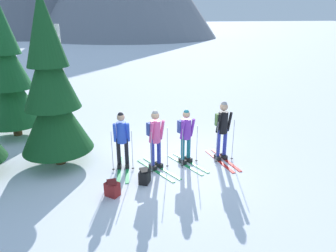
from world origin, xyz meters
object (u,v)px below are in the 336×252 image
at_px(skier_in_purple, 186,134).
at_px(pine_tree_near, 8,74).
at_px(skier_in_pink, 155,137).
at_px(backpack_on_snow_beside, 145,176).
at_px(skier_in_blue, 122,137).
at_px(birch_tree_tall, 63,82).
at_px(backpack_on_snow_front, 112,189).
at_px(skier_in_black, 222,127).
at_px(pine_tree_far, 52,90).

distance_m(skier_in_purple, pine_tree_near, 6.48).
distance_m(skier_in_pink, backpack_on_snow_beside, 1.15).
relative_size(skier_in_blue, backpack_on_snow_beside, 4.15).
xyz_separation_m(skier_in_purple, birch_tree_tall, (-3.21, 3.20, 1.06)).
bearing_deg(skier_in_pink, backpack_on_snow_front, -142.70).
bearing_deg(skier_in_purple, skier_in_blue, 172.43).
relative_size(skier_in_black, pine_tree_near, 0.37).
xyz_separation_m(skier_in_blue, pine_tree_near, (-3.19, 3.70, 1.29)).
height_order(pine_tree_far, birch_tree_tall, pine_tree_far).
distance_m(skier_in_black, backpack_on_snow_beside, 2.71).
height_order(skier_in_blue, skier_in_purple, skier_in_blue).
relative_size(pine_tree_far, birch_tree_tall, 1.24).
distance_m(skier_in_pink, pine_tree_far, 3.06).
relative_size(skier_in_blue, pine_tree_far, 0.35).
bearing_deg(skier_in_blue, backpack_on_snow_beside, -69.35).
relative_size(pine_tree_near, pine_tree_far, 1.02).
distance_m(skier_in_blue, pine_tree_near, 5.05).
bearing_deg(pine_tree_far, backpack_on_snow_beside, -41.79).
xyz_separation_m(pine_tree_far, birch_tree_tall, (0.27, 2.11, -0.21)).
bearing_deg(skier_in_blue, pine_tree_far, 153.37).
xyz_separation_m(skier_in_blue, pine_tree_far, (-1.70, 0.85, 1.25)).
height_order(skier_in_pink, backpack_on_snow_beside, skier_in_pink).
xyz_separation_m(skier_in_pink, birch_tree_tall, (-2.29, 3.28, 1.00)).
distance_m(pine_tree_near, pine_tree_far, 3.21).
bearing_deg(skier_in_blue, skier_in_purple, -7.57).
bearing_deg(birch_tree_tall, backpack_on_snow_beside, -65.51).
xyz_separation_m(skier_in_purple, backpack_on_snow_front, (-2.28, -1.12, -0.72)).
distance_m(pine_tree_near, backpack_on_snow_beside, 6.24).
bearing_deg(backpack_on_snow_beside, pine_tree_near, 127.23).
bearing_deg(skier_in_black, skier_in_pink, 179.05).
distance_m(pine_tree_far, birch_tree_tall, 2.14).
relative_size(skier_in_purple, pine_tree_far, 0.34).
relative_size(skier_in_purple, pine_tree_near, 0.34).
bearing_deg(pine_tree_far, skier_in_black, -14.71).
height_order(pine_tree_near, backpack_on_snow_front, pine_tree_near).
distance_m(skier_in_black, backpack_on_snow_front, 3.62).
distance_m(skier_in_blue, skier_in_black, 2.90).
relative_size(pine_tree_near, backpack_on_snow_beside, 12.18).
bearing_deg(skier_in_purple, skier_in_pink, -175.07).
xyz_separation_m(skier_in_blue, skier_in_black, (2.88, -0.35, 0.10)).
distance_m(skier_in_purple, birch_tree_tall, 4.66).
relative_size(skier_in_purple, birch_tree_tall, 0.43).
xyz_separation_m(pine_tree_far, backpack_on_snow_beside, (2.08, -1.86, -1.99)).
xyz_separation_m(skier_in_purple, pine_tree_far, (-3.48, 1.09, 1.27)).
bearing_deg(pine_tree_far, backpack_on_snow_front, -61.44).
height_order(skier_in_purple, pine_tree_near, pine_tree_near).
relative_size(birch_tree_tall, backpack_on_snow_beside, 9.61).
height_order(skier_in_pink, skier_in_purple, skier_in_pink).
relative_size(pine_tree_far, backpack_on_snow_beside, 11.95).
bearing_deg(skier_in_purple, backpack_on_snow_beside, -151.32).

